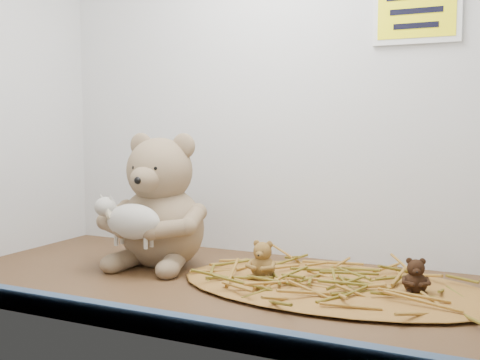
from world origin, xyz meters
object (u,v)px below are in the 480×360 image
at_px(mini_teddy_tan, 263,258).
at_px(mini_teddy_brown, 416,274).
at_px(main_teddy, 161,200).
at_px(toy_lamb, 133,222).

xyz_separation_m(mini_teddy_tan, mini_teddy_brown, (0.29, 0.02, -0.01)).
distance_m(main_teddy, mini_teddy_tan, 0.28).
height_order(main_teddy, mini_teddy_tan, main_teddy).
bearing_deg(mini_teddy_brown, main_teddy, 163.02).
bearing_deg(toy_lamb, main_teddy, 90.00).
relative_size(main_teddy, mini_teddy_brown, 4.57).
height_order(main_teddy, toy_lamb, main_teddy).
relative_size(toy_lamb, mini_teddy_brown, 2.49).
bearing_deg(main_teddy, toy_lamb, -94.71).
distance_m(main_teddy, toy_lamb, 0.11).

